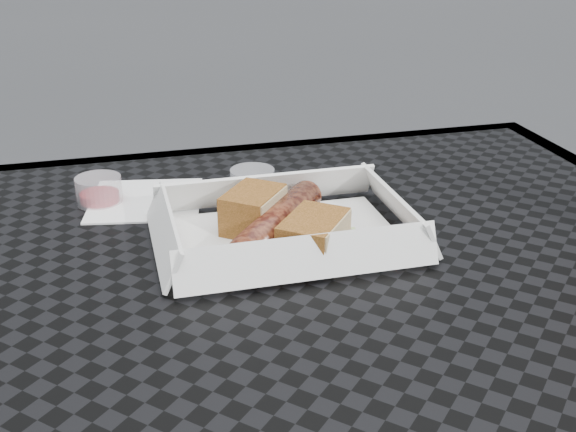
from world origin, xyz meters
name	(u,v)px	position (x,y,z in m)	size (l,w,h in m)	color
patio_table	(346,357)	(0.00, 0.00, 0.67)	(0.80, 0.80, 0.74)	black
food_tray	(285,238)	(-0.03, 0.10, 0.75)	(0.22, 0.15, 0.00)	white
bratwurst	(278,222)	(-0.04, 0.10, 0.77)	(0.12, 0.15, 0.03)	brown
bread_near	(253,210)	(-0.06, 0.13, 0.77)	(0.06, 0.05, 0.04)	#935724
bread_far	(313,236)	(-0.01, 0.06, 0.77)	(0.07, 0.05, 0.04)	#935724
veg_garnish	(362,241)	(0.04, 0.07, 0.75)	(0.03, 0.03, 0.00)	#E14009
napkin	(146,200)	(-0.16, 0.24, 0.75)	(0.12, 0.12, 0.00)	white
condiment_cup_sauce	(99,190)	(-0.21, 0.24, 0.76)	(0.05, 0.05, 0.03)	maroon
condiment_cup_empty	(252,182)	(-0.04, 0.22, 0.76)	(0.05, 0.05, 0.03)	silver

